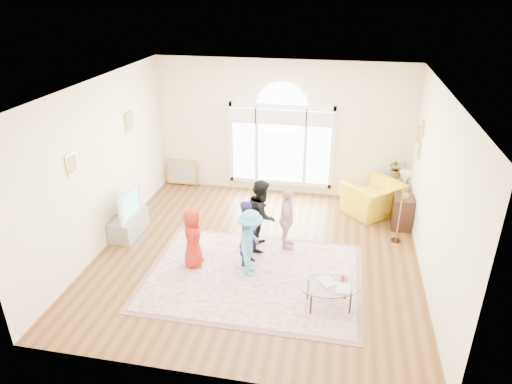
% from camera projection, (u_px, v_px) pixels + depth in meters
% --- Properties ---
extents(ground, '(6.00, 6.00, 0.00)m').
position_uv_depth(ground, '(257.00, 255.00, 8.71)').
color(ground, '#543216').
rests_on(ground, ground).
extents(room_shell, '(6.00, 6.00, 6.00)m').
position_uv_depth(room_shell, '(281.00, 132.00, 10.57)').
color(room_shell, beige).
rests_on(room_shell, ground).
extents(area_rug, '(3.60, 2.60, 0.02)m').
position_uv_depth(area_rug, '(253.00, 276.00, 8.08)').
color(area_rug, beige).
rests_on(area_rug, ground).
extents(rug_border, '(3.80, 2.80, 0.01)m').
position_uv_depth(rug_border, '(253.00, 276.00, 8.09)').
color(rug_border, '#8B585C').
rests_on(rug_border, ground).
extents(tv_console, '(0.45, 1.00, 0.42)m').
position_uv_depth(tv_console, '(129.00, 225.00, 9.37)').
color(tv_console, gray).
rests_on(tv_console, ground).
extents(television, '(0.16, 0.98, 0.57)m').
position_uv_depth(television, '(126.00, 203.00, 9.16)').
color(television, black).
rests_on(television, tv_console).
extents(coffee_table, '(1.08, 0.82, 0.54)m').
position_uv_depth(coffee_table, '(330.00, 287.00, 7.17)').
color(coffee_table, silver).
rests_on(coffee_table, ground).
extents(armchair, '(1.51, 1.51, 0.74)m').
position_uv_depth(armchair, '(373.00, 198.00, 10.13)').
color(armchair, yellow).
rests_on(armchair, ground).
extents(side_cabinet, '(0.40, 0.50, 0.70)m').
position_uv_depth(side_cabinet, '(402.00, 212.00, 9.57)').
color(side_cabinet, black).
rests_on(side_cabinet, ground).
extents(floor_lamp, '(0.24, 0.24, 1.51)m').
position_uv_depth(floor_lamp, '(404.00, 183.00, 8.65)').
color(floor_lamp, black).
rests_on(floor_lamp, ground).
extents(plant_pedestal, '(0.20, 0.20, 0.70)m').
position_uv_depth(plant_pedestal, '(394.00, 191.00, 10.52)').
color(plant_pedestal, white).
rests_on(plant_pedestal, ground).
extents(potted_plant, '(0.46, 0.42, 0.44)m').
position_uv_depth(potted_plant, '(398.00, 168.00, 10.28)').
color(potted_plant, '#33722D').
rests_on(potted_plant, plant_pedestal).
extents(leaning_picture, '(0.80, 0.14, 0.62)m').
position_uv_depth(leaning_picture, '(183.00, 184.00, 11.73)').
color(leaning_picture, tan).
rests_on(leaning_picture, ground).
extents(child_red, '(0.47, 0.61, 1.12)m').
position_uv_depth(child_red, '(193.00, 238.00, 8.17)').
color(child_red, '#AD1E14').
rests_on(child_red, area_rug).
extents(child_navy, '(0.46, 0.54, 1.26)m').
position_uv_depth(child_navy, '(248.00, 233.00, 8.18)').
color(child_navy, '#131435').
rests_on(child_navy, area_rug).
extents(child_black, '(0.57, 0.71, 1.40)m').
position_uv_depth(child_black, '(262.00, 214.00, 8.69)').
color(child_black, black).
rests_on(child_black, area_rug).
extents(child_pink, '(0.37, 0.75, 1.24)m').
position_uv_depth(child_pink, '(287.00, 219.00, 8.67)').
color(child_pink, '#EDA9B4').
rests_on(child_pink, area_rug).
extents(child_blue, '(0.49, 0.82, 1.24)m').
position_uv_depth(child_blue, '(251.00, 243.00, 7.90)').
color(child_blue, '#50A3CF').
rests_on(child_blue, area_rug).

